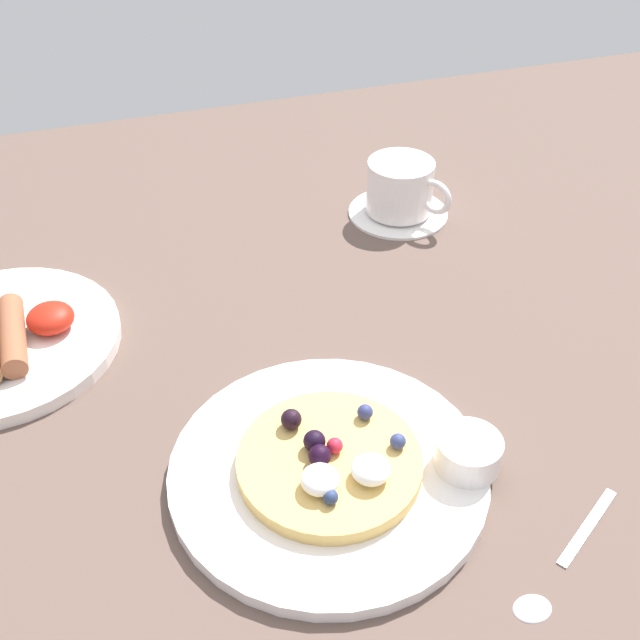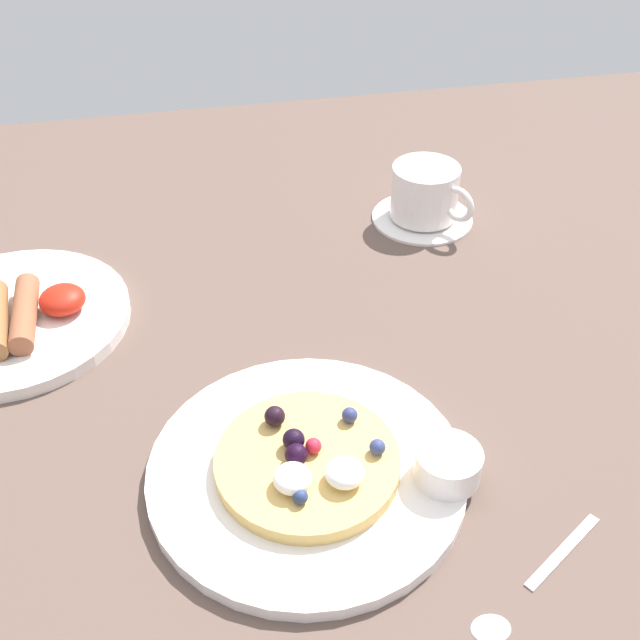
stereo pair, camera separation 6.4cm
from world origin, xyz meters
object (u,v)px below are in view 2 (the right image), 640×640
syrup_ramekin (448,464)px  coffee_cup (426,191)px  coffee_saucer (422,217)px  pancake_plate (303,471)px  teaspoon (519,598)px  breakfast_plate (13,319)px

syrup_ramekin → coffee_cup: size_ratio=0.52×
coffee_saucer → coffee_cup: bearing=-57.7°
pancake_plate → teaspoon: size_ratio=2.01×
pancake_plate → coffee_saucer: 42.34cm
breakfast_plate → teaspoon: 54.73cm
pancake_plate → coffee_cup: 42.39cm
syrup_ramekin → breakfast_plate: 46.19cm
coffee_cup → teaspoon: 51.20cm
pancake_plate → breakfast_plate: (-25.18, 25.33, 0.03)cm
syrup_ramekin → teaspoon: syrup_ramekin is taller
syrup_ramekin → teaspoon: bearing=-80.2°
coffee_cup → syrup_ramekin: bearing=-105.0°
pancake_plate → breakfast_plate: same height
syrup_ramekin → breakfast_plate: (-36.19, 28.63, -2.03)cm
breakfast_plate → teaspoon: bearing=-46.0°
pancake_plate → coffee_cup: (21.65, 36.29, 3.34)cm
breakfast_plate → coffee_cup: 48.21cm
teaspoon → coffee_saucer: bearing=80.2°
syrup_ramekin → teaspoon: size_ratio=0.41×
coffee_cup → teaspoon: (-8.79, -50.30, -3.73)cm
pancake_plate → syrup_ramekin: (11.02, -3.30, 2.06)cm
syrup_ramekin → coffee_cup: 41.02cm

